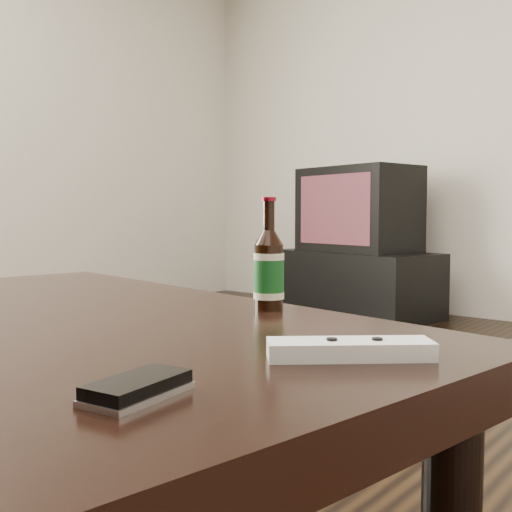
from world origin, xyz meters
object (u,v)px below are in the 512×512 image
Objects in this scene: coffee_table at (50,354)px; phone at (137,388)px; beer_bottle at (269,270)px; remote at (350,349)px; tv_stand at (358,283)px; tv at (358,210)px.

phone reaches higher than coffee_table.
beer_bottle is 1.11× the size of remote.
tv_stand is at bearing 110.54° from coffee_table.
beer_bottle is 0.39m from remote.
tv_stand is 1.29× the size of tv.
phone is (0.48, -0.20, 0.08)m from coffee_table.
beer_bottle is at bearing 106.53° from phone.
phone is at bearing -51.12° from tv.
tv reaches higher than phone.
phone is 0.27m from remote.
tv_stand is 0.50m from tv.
beer_bottle is (0.25, 0.29, 0.14)m from coffee_table.
tv is at bearing 110.55° from coffee_table.
tv is 4.12× the size of beer_bottle.
remote reaches higher than tv_stand.
beer_bottle reaches higher than tv_stand.
coffee_table is (1.12, -3.00, 0.23)m from tv_stand.
tv_stand is at bearing 90.00° from tv.
coffee_table is (1.12, -2.99, -0.27)m from tv.
beer_bottle is at bearing -50.84° from tv.
phone is at bearing -51.13° from tv_stand.
tv is at bearing 108.09° from phone.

